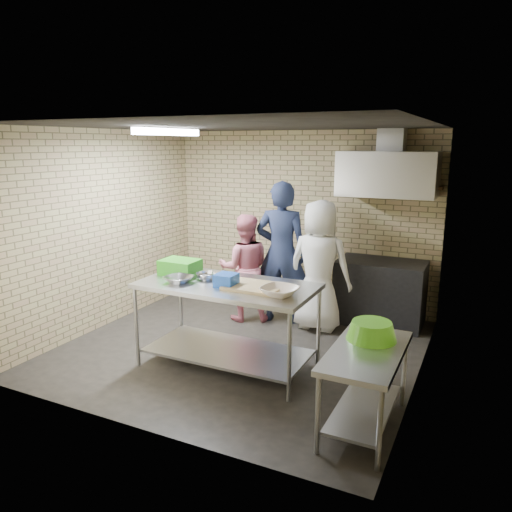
# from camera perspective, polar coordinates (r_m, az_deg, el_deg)

# --- Properties ---
(floor) EXTENTS (4.20, 4.20, 0.00)m
(floor) POSITION_cam_1_polar(r_m,az_deg,el_deg) (6.29, -1.64, -10.55)
(floor) COLOR black
(floor) RESTS_ON ground
(ceiling) EXTENTS (4.20, 4.20, 0.00)m
(ceiling) POSITION_cam_1_polar(r_m,az_deg,el_deg) (5.77, -1.82, 14.85)
(ceiling) COLOR black
(ceiling) RESTS_ON ground
(back_wall) EXTENTS (4.20, 0.06, 2.70)m
(back_wall) POSITION_cam_1_polar(r_m,az_deg,el_deg) (7.69, 5.18, 4.23)
(back_wall) COLOR tan
(back_wall) RESTS_ON ground
(front_wall) EXTENTS (4.20, 0.06, 2.70)m
(front_wall) POSITION_cam_1_polar(r_m,az_deg,el_deg) (4.26, -14.23, -3.21)
(front_wall) COLOR tan
(front_wall) RESTS_ON ground
(left_wall) EXTENTS (0.06, 4.00, 2.70)m
(left_wall) POSITION_cam_1_polar(r_m,az_deg,el_deg) (7.09, -16.99, 2.98)
(left_wall) COLOR tan
(left_wall) RESTS_ON ground
(right_wall) EXTENTS (0.06, 4.00, 2.70)m
(right_wall) POSITION_cam_1_polar(r_m,az_deg,el_deg) (5.28, 18.96, -0.43)
(right_wall) COLOR tan
(right_wall) RESTS_ON ground
(prep_table) EXTENTS (1.97, 0.98, 0.98)m
(prep_table) POSITION_cam_1_polar(r_m,az_deg,el_deg) (5.64, -3.33, -8.03)
(prep_table) COLOR silver
(prep_table) RESTS_ON floor
(side_counter) EXTENTS (0.60, 1.20, 0.75)m
(side_counter) POSITION_cam_1_polar(r_m,az_deg,el_deg) (4.63, 12.47, -14.80)
(side_counter) COLOR silver
(side_counter) RESTS_ON floor
(stove) EXTENTS (1.20, 0.70, 0.90)m
(stove) POSITION_cam_1_polar(r_m,az_deg,el_deg) (7.19, 14.16, -4.08)
(stove) COLOR black
(stove) RESTS_ON floor
(range_hood) EXTENTS (1.30, 0.60, 0.60)m
(range_hood) POSITION_cam_1_polar(r_m,az_deg,el_deg) (6.96, 15.00, 9.15)
(range_hood) COLOR silver
(range_hood) RESTS_ON back_wall
(hood_duct) EXTENTS (0.35, 0.30, 0.30)m
(hood_duct) POSITION_cam_1_polar(r_m,az_deg,el_deg) (7.09, 15.46, 12.84)
(hood_duct) COLOR #A5A8AD
(hood_duct) RESTS_ON back_wall
(wall_shelf) EXTENTS (0.80, 0.20, 0.04)m
(wall_shelf) POSITION_cam_1_polar(r_m,az_deg,el_deg) (7.11, 17.61, 7.60)
(wall_shelf) COLOR #3F2B19
(wall_shelf) RESTS_ON back_wall
(fluorescent_fixture) EXTENTS (0.10, 1.25, 0.08)m
(fluorescent_fixture) POSITION_cam_1_polar(r_m,az_deg,el_deg) (6.30, -10.16, 13.96)
(fluorescent_fixture) COLOR white
(fluorescent_fixture) RESTS_ON ceiling
(green_crate) EXTENTS (0.44, 0.33, 0.17)m
(green_crate) POSITION_cam_1_polar(r_m,az_deg,el_deg) (5.91, -8.78, -1.26)
(green_crate) COLOR #2B9B1C
(green_crate) RESTS_ON prep_table
(blue_tub) EXTENTS (0.22, 0.22, 0.14)m
(blue_tub) POSITION_cam_1_polar(r_m,az_deg,el_deg) (5.35, -3.46, -2.82)
(blue_tub) COLOR blue
(blue_tub) RESTS_ON prep_table
(cutting_board) EXTENTS (0.60, 0.46, 0.03)m
(cutting_board) POSITION_cam_1_polar(r_m,az_deg,el_deg) (5.30, -0.19, -3.56)
(cutting_board) COLOR #D7BE7C
(cutting_board) RESTS_ON prep_table
(mixing_bowl_a) EXTENTS (0.35, 0.35, 0.08)m
(mixing_bowl_a) POSITION_cam_1_polar(r_m,az_deg,el_deg) (5.56, -8.92, -2.70)
(mixing_bowl_a) COLOR #BBBCC2
(mixing_bowl_a) RESTS_ON prep_table
(mixing_bowl_b) EXTENTS (0.26, 0.26, 0.07)m
(mixing_bowl_b) POSITION_cam_1_polar(r_m,az_deg,el_deg) (5.66, -5.81, -2.36)
(mixing_bowl_b) COLOR silver
(mixing_bowl_b) RESTS_ON prep_table
(ceramic_bowl) EXTENTS (0.42, 0.42, 0.09)m
(ceramic_bowl) POSITION_cam_1_polar(r_m,az_deg,el_deg) (5.04, 2.75, -4.10)
(ceramic_bowl) COLOR beige
(ceramic_bowl) RESTS_ON prep_table
(green_basin) EXTENTS (0.46, 0.46, 0.17)m
(green_basin) POSITION_cam_1_polar(r_m,az_deg,el_deg) (4.67, 13.23, -8.40)
(green_basin) COLOR #59C626
(green_basin) RESTS_ON side_counter
(bottle_red) EXTENTS (0.07, 0.07, 0.18)m
(bottle_red) POSITION_cam_1_polar(r_m,az_deg,el_deg) (7.14, 15.67, 8.64)
(bottle_red) COLOR #B22619
(bottle_red) RESTS_ON wall_shelf
(man_navy) EXTENTS (0.82, 0.62, 2.01)m
(man_navy) POSITION_cam_1_polar(r_m,az_deg,el_deg) (6.93, 2.95, 0.41)
(man_navy) COLOR black
(man_navy) RESTS_ON floor
(woman_pink) EXTENTS (0.93, 0.86, 1.54)m
(woman_pink) POSITION_cam_1_polar(r_m,az_deg,el_deg) (7.03, -1.33, -1.37)
(woman_pink) COLOR #D16E81
(woman_pink) RESTS_ON floor
(woman_white) EXTENTS (0.88, 0.58, 1.78)m
(woman_white) POSITION_cam_1_polar(r_m,az_deg,el_deg) (6.70, 7.32, -1.11)
(woman_white) COLOR white
(woman_white) RESTS_ON floor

